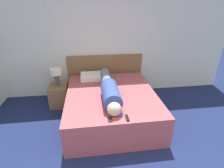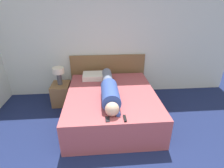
% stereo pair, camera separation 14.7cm
% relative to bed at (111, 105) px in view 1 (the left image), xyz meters
% --- Properties ---
extents(wall_back, '(6.09, 0.06, 2.60)m').
position_rel_bed_xyz_m(wall_back, '(0.02, 1.15, 1.02)').
color(wall_back, silver).
rests_on(wall_back, ground_plane).
extents(bed, '(1.67, 1.92, 0.56)m').
position_rel_bed_xyz_m(bed, '(0.00, 0.00, 0.00)').
color(bed, '#A84C51').
rests_on(bed, ground_plane).
extents(headboard, '(1.79, 0.04, 0.99)m').
position_rel_bed_xyz_m(headboard, '(0.00, 1.08, 0.21)').
color(headboard, brown).
rests_on(headboard, ground_plane).
extents(nightstand, '(0.39, 0.48, 0.48)m').
position_rel_bed_xyz_m(nightstand, '(-1.09, 0.64, -0.04)').
color(nightstand, brown).
rests_on(nightstand, ground_plane).
extents(table_lamp, '(0.25, 0.25, 0.39)m').
position_rel_bed_xyz_m(table_lamp, '(-1.09, 0.64, 0.47)').
color(table_lamp, '#4C4C51').
rests_on(table_lamp, nightstand).
extents(person_lying, '(0.30, 1.63, 0.30)m').
position_rel_bed_xyz_m(person_lying, '(-0.05, -0.14, 0.41)').
color(person_lying, '#DBB293').
rests_on(person_lying, bed).
extents(pillow_near_headboard, '(0.51, 0.38, 0.11)m').
position_rel_bed_xyz_m(pillow_near_headboard, '(-0.33, 0.71, 0.34)').
color(pillow_near_headboard, silver).
rests_on(pillow_near_headboard, bed).
extents(tv_remote, '(0.04, 0.15, 0.02)m').
position_rel_bed_xyz_m(tv_remote, '(0.13, -0.84, 0.29)').
color(tv_remote, black).
rests_on(tv_remote, bed).
extents(cell_phone, '(0.06, 0.13, 0.01)m').
position_rel_bed_xyz_m(cell_phone, '(-0.12, -0.83, 0.29)').
color(cell_phone, black).
rests_on(cell_phone, bed).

